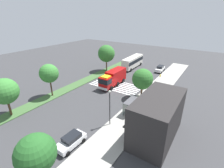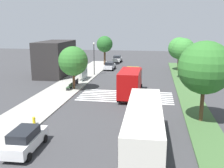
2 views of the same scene
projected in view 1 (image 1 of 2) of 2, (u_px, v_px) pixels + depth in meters
ground_plane at (112, 88)px, 39.23m from camera, size 120.00×120.00×0.00m
sidewalk at (149, 98)px, 34.38m from camera, size 60.00×5.15×0.14m
median_strip at (85, 80)px, 43.47m from camera, size 60.00×3.00×0.14m
crosswalk at (116, 85)px, 40.65m from camera, size 5.85×12.54×0.01m
fire_truck at (113, 78)px, 39.86m from camera, size 8.98×2.88×3.72m
parked_car_west at (160, 69)px, 50.14m from camera, size 4.70×2.16×1.80m
parked_car_mid at (71, 141)px, 21.79m from camera, size 4.29×2.11×1.64m
transit_bus at (133, 61)px, 53.23m from camera, size 11.13×3.06×3.62m
bus_stop_shelter at (129, 103)px, 28.83m from camera, size 3.50×1.40×2.46m
bench_near_shelter at (138, 100)px, 32.41m from camera, size 1.60×0.50×0.90m
bench_west_of_shelter at (144, 95)px, 34.73m from camera, size 1.60×0.50×0.90m
street_lamp at (110, 105)px, 24.80m from camera, size 0.36×0.36×6.01m
storefront_building at (157, 118)px, 22.58m from camera, size 9.95×5.78×6.42m
sidewalk_tree_far_west at (143, 79)px, 33.08m from camera, size 4.29×4.29×6.28m
sidewalk_tree_center at (36, 154)px, 14.59m from camera, size 3.72×3.72×6.68m
median_tree_far_west at (106, 54)px, 48.95m from camera, size 5.12×5.12×7.89m
median_tree_west at (49, 73)px, 33.34m from camera, size 3.90×3.90×7.05m
median_tree_center at (5, 91)px, 26.86m from camera, size 4.40×4.40×6.77m
fire_hydrant at (160, 76)px, 45.69m from camera, size 0.28×0.28×0.70m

